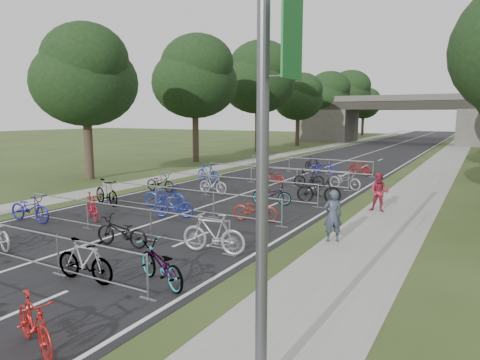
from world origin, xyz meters
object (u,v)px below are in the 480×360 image
object	(u,v)px
pedestrian_b	(379,193)
pedestrian_a	(333,216)
overpass_bridge	(402,120)
lamppost	(265,107)

from	to	relation	value
pedestrian_b	pedestrian_a	bearing A→B (deg)	-93.89
overpass_bridge	pedestrian_a	xyz separation A→B (m)	(6.83, -54.87, -2.66)
lamppost	pedestrian_a	bearing A→B (deg)	100.48
lamppost	overpass_bridge	bearing A→B (deg)	97.53
pedestrian_a	lamppost	bearing A→B (deg)	66.75
lamppost	pedestrian_a	size ratio (longest dim) A/B	4.72
pedestrian_b	lamppost	bearing A→B (deg)	-85.10
pedestrian_a	pedestrian_b	bearing A→B (deg)	-127.72
overpass_bridge	pedestrian_b	xyz separation A→B (m)	(7.20, -49.52, -2.68)
overpass_bridge	pedestrian_b	bearing A→B (deg)	-81.72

